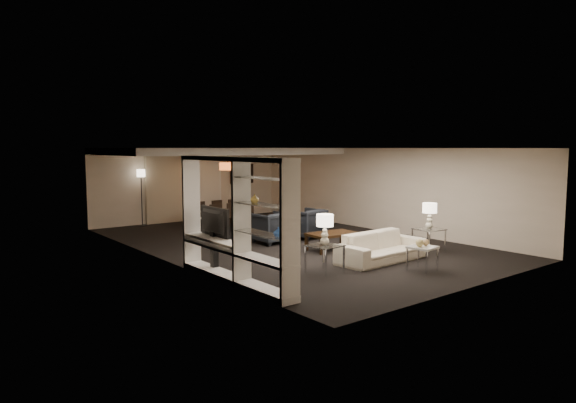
% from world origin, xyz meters
% --- Properties ---
extents(floor, '(11.00, 11.00, 0.00)m').
position_xyz_m(floor, '(0.00, 0.00, 0.00)').
color(floor, black).
rests_on(floor, ground).
extents(ceiling, '(7.00, 11.00, 0.02)m').
position_xyz_m(ceiling, '(0.00, 0.00, 2.50)').
color(ceiling, silver).
rests_on(ceiling, ground).
extents(wall_back, '(7.00, 0.02, 2.50)m').
position_xyz_m(wall_back, '(0.00, 5.50, 1.25)').
color(wall_back, beige).
rests_on(wall_back, ground).
extents(wall_front, '(7.00, 0.02, 2.50)m').
position_xyz_m(wall_front, '(0.00, -5.50, 1.25)').
color(wall_front, beige).
rests_on(wall_front, ground).
extents(wall_left, '(0.02, 11.00, 2.50)m').
position_xyz_m(wall_left, '(-3.50, 0.00, 1.25)').
color(wall_left, beige).
rests_on(wall_left, ground).
extents(wall_right, '(0.02, 11.00, 2.50)m').
position_xyz_m(wall_right, '(3.50, 0.00, 1.25)').
color(wall_right, beige).
rests_on(wall_right, ground).
extents(ceiling_soffit, '(7.00, 4.00, 0.20)m').
position_xyz_m(ceiling_soffit, '(0.00, 3.50, 2.40)').
color(ceiling_soffit, silver).
rests_on(ceiling_soffit, ceiling).
extents(curtains, '(1.50, 0.12, 2.40)m').
position_xyz_m(curtains, '(-0.90, 5.42, 1.20)').
color(curtains, beige).
rests_on(curtains, wall_back).
extents(door, '(0.90, 0.05, 2.10)m').
position_xyz_m(door, '(0.70, 5.47, 1.05)').
color(door, silver).
rests_on(door, wall_back).
extents(painting, '(0.95, 0.04, 0.65)m').
position_xyz_m(painting, '(2.10, 5.46, 1.55)').
color(painting, '#142D38').
rests_on(painting, wall_back).
extents(media_unit, '(0.38, 3.40, 2.35)m').
position_xyz_m(media_unit, '(-3.31, -2.60, 1.18)').
color(media_unit, white).
rests_on(media_unit, wall_left).
extents(pendant_light, '(0.52, 0.52, 0.24)m').
position_xyz_m(pendant_light, '(0.30, 3.50, 1.92)').
color(pendant_light, '#D8591E').
rests_on(pendant_light, ceiling_soffit).
extents(sofa, '(2.24, 0.95, 0.64)m').
position_xyz_m(sofa, '(0.24, -3.04, 0.32)').
color(sofa, beige).
rests_on(sofa, floor).
extents(coffee_table, '(1.26, 0.80, 0.43)m').
position_xyz_m(coffee_table, '(0.24, -1.44, 0.22)').
color(coffee_table, black).
rests_on(coffee_table, floor).
extents(armchair_left, '(0.89, 0.91, 0.82)m').
position_xyz_m(armchair_left, '(-0.36, 0.26, 0.41)').
color(armchair_left, black).
rests_on(armchair_left, floor).
extents(armchair_right, '(0.97, 0.99, 0.82)m').
position_xyz_m(armchair_right, '(0.84, 0.26, 0.41)').
color(armchair_right, black).
rests_on(armchair_right, floor).
extents(side_table_left, '(0.67, 0.67, 0.56)m').
position_xyz_m(side_table_left, '(-1.46, -3.04, 0.28)').
color(side_table_left, white).
rests_on(side_table_left, floor).
extents(side_table_right, '(0.67, 0.67, 0.56)m').
position_xyz_m(side_table_right, '(1.94, -3.04, 0.28)').
color(side_table_right, silver).
rests_on(side_table_right, floor).
extents(table_lamp_left, '(0.37, 0.37, 0.63)m').
position_xyz_m(table_lamp_left, '(-1.46, -3.04, 0.88)').
color(table_lamp_left, '#EFE6CA').
rests_on(table_lamp_left, side_table_left).
extents(table_lamp_right, '(0.35, 0.35, 0.63)m').
position_xyz_m(table_lamp_right, '(1.94, -3.04, 0.88)').
color(table_lamp_right, '#F1EACB').
rests_on(table_lamp_right, side_table_right).
extents(marble_table, '(0.57, 0.57, 0.50)m').
position_xyz_m(marble_table, '(0.24, -4.14, 0.25)').
color(marble_table, silver).
rests_on(marble_table, floor).
extents(gold_gourd_a, '(0.16, 0.16, 0.16)m').
position_xyz_m(gold_gourd_a, '(0.14, -4.14, 0.58)').
color(gold_gourd_a, tan).
rests_on(gold_gourd_a, marble_table).
extents(gold_gourd_b, '(0.14, 0.14, 0.14)m').
position_xyz_m(gold_gourd_b, '(0.34, -4.14, 0.57)').
color(gold_gourd_b, tan).
rests_on(gold_gourd_b, marble_table).
extents(television, '(1.01, 0.13, 0.58)m').
position_xyz_m(television, '(-3.28, -1.67, 1.04)').
color(television, black).
rests_on(television, media_unit).
extents(vase_blue, '(0.16, 0.16, 0.16)m').
position_xyz_m(vase_blue, '(-3.31, -3.95, 1.14)').
color(vase_blue, '#2A58B6').
rests_on(vase_blue, media_unit).
extents(vase_amber, '(0.15, 0.15, 0.15)m').
position_xyz_m(vase_amber, '(-3.31, -3.27, 1.64)').
color(vase_amber, gold).
rests_on(vase_amber, media_unit).
extents(floor_speaker, '(0.13, 0.13, 1.14)m').
position_xyz_m(floor_speaker, '(-3.20, -1.67, 0.57)').
color(floor_speaker, black).
rests_on(floor_speaker, floor).
extents(dining_table, '(1.66, 0.95, 0.58)m').
position_xyz_m(dining_table, '(-0.15, 2.99, 0.29)').
color(dining_table, black).
rests_on(dining_table, floor).
extents(chair_nl, '(0.42, 0.42, 0.86)m').
position_xyz_m(chair_nl, '(-0.75, 2.34, 0.43)').
color(chair_nl, black).
rests_on(chair_nl, floor).
extents(chair_nm, '(0.44, 0.44, 0.86)m').
position_xyz_m(chair_nm, '(-0.15, 2.34, 0.43)').
color(chair_nm, black).
rests_on(chair_nm, floor).
extents(chair_nr, '(0.44, 0.44, 0.86)m').
position_xyz_m(chair_nr, '(0.45, 2.34, 0.43)').
color(chair_nr, black).
rests_on(chair_nr, floor).
extents(chair_fl, '(0.43, 0.43, 0.86)m').
position_xyz_m(chair_fl, '(-0.75, 3.64, 0.43)').
color(chair_fl, black).
rests_on(chair_fl, floor).
extents(chair_fm, '(0.44, 0.44, 0.86)m').
position_xyz_m(chair_fm, '(-0.15, 3.64, 0.43)').
color(chair_fm, black).
rests_on(chair_fm, floor).
extents(chair_fr, '(0.43, 0.43, 0.86)m').
position_xyz_m(chair_fr, '(0.45, 3.64, 0.43)').
color(chair_fr, black).
rests_on(chair_fr, floor).
extents(floor_lamp, '(0.33, 0.33, 1.82)m').
position_xyz_m(floor_lamp, '(-1.88, 5.20, 0.91)').
color(floor_lamp, black).
rests_on(floor_lamp, floor).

